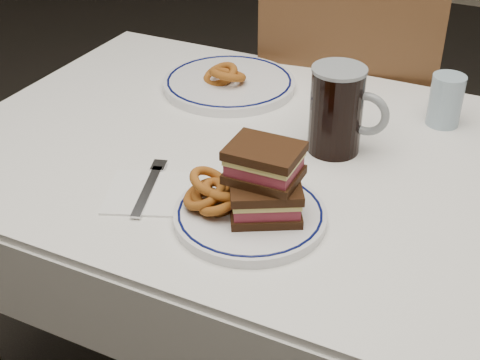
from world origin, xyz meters
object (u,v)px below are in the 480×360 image
at_px(chair_far, 346,132).
at_px(far_plate, 229,83).
at_px(reuben_sandwich, 265,181).
at_px(main_plate, 250,215).
at_px(beer_mug, 338,110).

height_order(chair_far, far_plate, chair_far).
bearing_deg(chair_far, far_plate, -119.31).
bearing_deg(far_plate, reuben_sandwich, -56.97).
xyz_separation_m(reuben_sandwich, far_plate, (-0.28, 0.43, -0.06)).
bearing_deg(chair_far, reuben_sandwich, -83.22).
relative_size(chair_far, main_plate, 3.75).
bearing_deg(beer_mug, reuben_sandwich, -96.11).
bearing_deg(main_plate, beer_mug, 79.97).
height_order(main_plate, reuben_sandwich, reuben_sandwich).
xyz_separation_m(chair_far, far_plate, (-0.19, -0.34, 0.25)).
relative_size(main_plate, reuben_sandwich, 1.77).
distance_m(chair_far, main_plate, 0.82).
distance_m(reuben_sandwich, beer_mug, 0.27).
relative_size(reuben_sandwich, beer_mug, 0.84).
height_order(reuben_sandwich, beer_mug, beer_mug).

